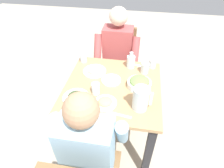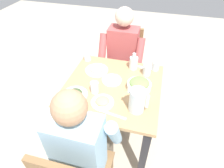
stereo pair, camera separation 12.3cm
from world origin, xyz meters
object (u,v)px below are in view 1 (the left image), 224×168
dining_table (113,97)px  diner_far (116,58)px  water_pitcher (141,99)px  water_glass_by_pitcher (153,63)px  salad_bowl (139,83)px  plate_yoghurt (111,79)px  plate_dolmas (76,97)px  diner_near (92,143)px  water_glass_near_left (83,58)px  water_glass_center (145,68)px  plate_beans (95,70)px  plate_fries (105,102)px  chair_far (119,60)px  oil_carafe (131,62)px

dining_table → diner_far: diner_far is taller
water_pitcher → water_glass_by_pitcher: water_pitcher is taller
water_pitcher → salad_bowl: bearing=94.0°
salad_bowl → plate_yoghurt: size_ratio=1.18×
plate_dolmas → diner_near: bearing=-58.2°
diner_far → plate_dolmas: (-0.23, -0.74, 0.08)m
diner_far → water_glass_near_left: bearing=-146.1°
water_pitcher → water_glass_center: 0.46m
plate_dolmas → plate_beans: size_ratio=0.98×
water_pitcher → salad_bowl: (-0.02, 0.24, -0.05)m
diner_near → diner_far: same height
water_pitcher → plate_fries: (-0.27, -0.00, -0.08)m
dining_table → water_pitcher: size_ratio=4.37×
diner_near → water_glass_by_pitcher: (0.40, 0.88, 0.11)m
diner_far → chair_far: bearing=90.0°
diner_near → oil_carafe: size_ratio=7.22×
diner_far → dining_table: bearing=-85.4°
plate_fries → chair_far: bearing=91.2°
plate_dolmas → water_glass_center: bearing=39.4°
chair_far → salad_bowl: size_ratio=4.32×
chair_far → water_glass_center: (0.31, -0.50, 0.26)m
diner_near → water_pitcher: diner_near is taller
diner_far → plate_dolmas: size_ratio=5.56×
chair_far → dining_table: bearing=-86.7°
plate_fries → water_glass_near_left: 0.64m
plate_dolmas → water_glass_center: water_glass_center is taller
water_glass_by_pitcher → oil_carafe: bearing=-171.7°
diner_near → plate_beans: diner_near is taller
dining_table → diner_near: bearing=-96.0°
chair_far → water_glass_center: chair_far is taller
salad_bowl → water_glass_center: bearing=79.5°
water_pitcher → water_glass_near_left: (-0.60, 0.55, -0.05)m
diner_far → plate_yoghurt: 0.48m
salad_bowl → water_glass_center: 0.22m
plate_fries → dining_table: bearing=84.1°
diner_far → water_glass_by_pitcher: bearing=-27.6°
diner_near → plate_yoghurt: diner_near is taller
plate_beans → water_glass_center: (0.47, 0.07, 0.04)m
plate_dolmas → salad_bowl: bearing=24.4°
dining_table → oil_carafe: size_ratio=5.05×
plate_yoghurt → water_glass_center: 0.34m
diner_near → water_glass_near_left: bearing=108.8°
plate_dolmas → water_glass_near_left: bearing=99.1°
dining_table → chair_far: bearing=93.3°
water_glass_by_pitcher → plate_fries: bearing=-122.8°
plate_dolmas → plate_yoghurt: 0.36m
plate_beans → water_glass_center: water_glass_center is taller
water_pitcher → plate_yoghurt: 0.40m
diner_near → water_glass_near_left: (-0.30, 0.87, 0.11)m
salad_bowl → oil_carafe: size_ratio=1.26×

